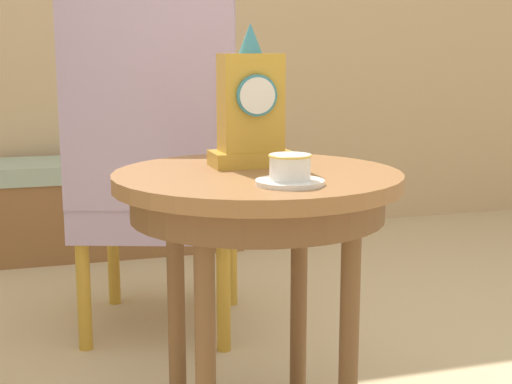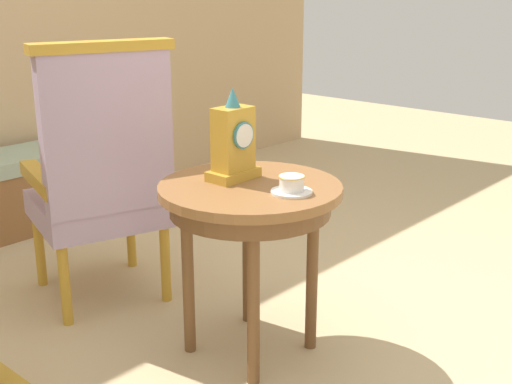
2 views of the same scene
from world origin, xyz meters
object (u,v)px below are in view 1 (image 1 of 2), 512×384
object	(u,v)px
side_table	(257,207)
teacup_left	(290,171)
mantel_clock	(252,110)
window_bench	(118,204)
armchair	(156,160)

from	to	relation	value
side_table	teacup_left	size ratio (longest dim) A/B	4.60
mantel_clock	window_bench	world-z (taller)	mantel_clock
mantel_clock	armchair	world-z (taller)	armchair
armchair	window_bench	bearing A→B (deg)	90.28
teacup_left	mantel_clock	size ratio (longest dim) A/B	0.43
side_table	window_bench	world-z (taller)	side_table
teacup_left	window_bench	bearing A→B (deg)	93.80
armchair	teacup_left	bearing A→B (deg)	-81.83
window_bench	mantel_clock	bearing A→B (deg)	-85.69
armchair	window_bench	xyz separation A→B (m)	(-0.01, 1.14, -0.37)
mantel_clock	armchair	xyz separation A→B (m)	(-0.13, 0.65, -0.20)
teacup_left	mantel_clock	distance (m)	0.29
side_table	teacup_left	distance (m)	0.21
mantel_clock	window_bench	xyz separation A→B (m)	(-0.13, 1.79, -0.57)
side_table	mantel_clock	xyz separation A→B (m)	(0.01, 0.09, 0.22)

